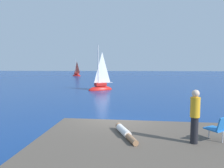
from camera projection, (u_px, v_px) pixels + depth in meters
The scene contains 9 objects.
ground_plane at pixel (117, 132), 9.77m from camera, with size 160.00×160.00×0.00m, color navy.
shore_ledge at pixel (160, 153), 6.56m from camera, with size 7.77×4.71×0.74m, color brown.
boulder_seaward at pixel (88, 139), 8.86m from camera, with size 1.29×1.03×0.71m, color brown.
boulder_inland at pixel (106, 139), 8.86m from camera, with size 0.82×0.66×0.45m, color brown.
sailboat_near at pixel (101, 87), 25.03m from camera, with size 3.11×2.45×5.74m.
sailboat_far at pixel (77, 75), 53.56m from camera, with size 2.60×1.78×4.71m.
person_sunbather at pixel (125, 132), 7.04m from camera, with size 0.74×1.70×0.25m.
person_standing at pixel (195, 115), 6.29m from camera, with size 0.28×0.28×1.62m.
beach_chair at pixel (219, 127), 6.51m from camera, with size 0.72×0.76×0.80m.
Camera 1 is at (0.31, -9.51, 3.13)m, focal length 34.01 mm.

